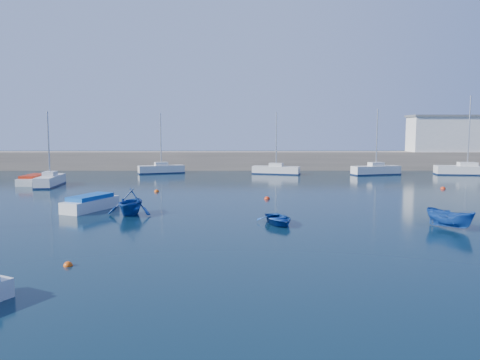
{
  "coord_description": "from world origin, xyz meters",
  "views": [
    {
      "loc": [
        -0.13,
        -22.09,
        5.82
      ],
      "look_at": [
        0.05,
        16.84,
        1.6
      ],
      "focal_mm": 35.0,
      "sensor_mm": 36.0,
      "label": 1
    }
  ],
  "objects_px": {
    "harbor_office": "(445,134)",
    "dinghy_center": "(278,219)",
    "sailboat_3": "(50,180)",
    "motorboat_2": "(34,180)",
    "sailboat_5": "(161,169)",
    "sailboat_8": "(467,170)",
    "motorboat_1": "(90,203)",
    "sailboat_6": "(276,170)",
    "dinghy_left": "(130,202)",
    "sailboat_7": "(376,170)",
    "dinghy_right": "(450,219)"
  },
  "relations": [
    {
      "from": "sailboat_8",
      "to": "dinghy_center",
      "type": "bearing_deg",
      "value": 146.98
    },
    {
      "from": "motorboat_2",
      "to": "sailboat_6",
      "type": "bearing_deg",
      "value": 22.77
    },
    {
      "from": "sailboat_6",
      "to": "dinghy_right",
      "type": "bearing_deg",
      "value": -150.29
    },
    {
      "from": "dinghy_center",
      "to": "dinghy_right",
      "type": "bearing_deg",
      "value": -20.74
    },
    {
      "from": "sailboat_3",
      "to": "motorboat_2",
      "type": "height_order",
      "value": "sailboat_3"
    },
    {
      "from": "harbor_office",
      "to": "sailboat_7",
      "type": "xyz_separation_m",
      "value": [
        -12.3,
        -8.13,
        -4.46
      ]
    },
    {
      "from": "sailboat_5",
      "to": "dinghy_left",
      "type": "height_order",
      "value": "sailboat_5"
    },
    {
      "from": "motorboat_2",
      "to": "dinghy_right",
      "type": "relative_size",
      "value": 1.62
    },
    {
      "from": "sailboat_3",
      "to": "motorboat_1",
      "type": "relative_size",
      "value": 1.59
    },
    {
      "from": "sailboat_5",
      "to": "sailboat_8",
      "type": "bearing_deg",
      "value": -113.34
    },
    {
      "from": "motorboat_2",
      "to": "dinghy_left",
      "type": "bearing_deg",
      "value": -51.2
    },
    {
      "from": "sailboat_8",
      "to": "motorboat_1",
      "type": "xyz_separation_m",
      "value": [
        -40.25,
        -26.42,
        -0.12
      ]
    },
    {
      "from": "motorboat_2",
      "to": "dinghy_left",
      "type": "relative_size",
      "value": 1.45
    },
    {
      "from": "sailboat_5",
      "to": "motorboat_2",
      "type": "height_order",
      "value": "sailboat_5"
    },
    {
      "from": "sailboat_6",
      "to": "dinghy_left",
      "type": "relative_size",
      "value": 2.37
    },
    {
      "from": "harbor_office",
      "to": "dinghy_center",
      "type": "distance_m",
      "value": 48.66
    },
    {
      "from": "dinghy_center",
      "to": "dinghy_left",
      "type": "xyz_separation_m",
      "value": [
        -9.82,
        3.22,
        0.58
      ]
    },
    {
      "from": "dinghy_right",
      "to": "sailboat_8",
      "type": "bearing_deg",
      "value": 29.05
    },
    {
      "from": "dinghy_center",
      "to": "dinghy_left",
      "type": "height_order",
      "value": "dinghy_left"
    },
    {
      "from": "dinghy_left",
      "to": "dinghy_right",
      "type": "relative_size",
      "value": 1.12
    },
    {
      "from": "sailboat_8",
      "to": "motorboat_1",
      "type": "relative_size",
      "value": 2.1
    },
    {
      "from": "sailboat_8",
      "to": "sailboat_7",
      "type": "bearing_deg",
      "value": 97.2
    },
    {
      "from": "sailboat_6",
      "to": "dinghy_left",
      "type": "bearing_deg",
      "value": 174.4
    },
    {
      "from": "sailboat_7",
      "to": "motorboat_1",
      "type": "xyz_separation_m",
      "value": [
        -28.49,
        -26.52,
        -0.11
      ]
    },
    {
      "from": "sailboat_6",
      "to": "dinghy_left",
      "type": "height_order",
      "value": "sailboat_6"
    },
    {
      "from": "sailboat_8",
      "to": "dinghy_left",
      "type": "bearing_deg",
      "value": 135.14
    },
    {
      "from": "sailboat_7",
      "to": "dinghy_right",
      "type": "height_order",
      "value": "sailboat_7"
    },
    {
      "from": "sailboat_8",
      "to": "sailboat_5",
      "type": "bearing_deg",
      "value": 94.59
    },
    {
      "from": "sailboat_7",
      "to": "harbor_office",
      "type": "bearing_deg",
      "value": -72.23
    },
    {
      "from": "sailboat_3",
      "to": "dinghy_right",
      "type": "bearing_deg",
      "value": -38.36
    },
    {
      "from": "sailboat_5",
      "to": "motorboat_1",
      "type": "relative_size",
      "value": 1.65
    },
    {
      "from": "motorboat_1",
      "to": "dinghy_right",
      "type": "xyz_separation_m",
      "value": [
        23.17,
        -6.42,
        0.06
      ]
    },
    {
      "from": "harbor_office",
      "to": "sailboat_7",
      "type": "bearing_deg",
      "value": -146.55
    },
    {
      "from": "dinghy_center",
      "to": "motorboat_1",
      "type": "bearing_deg",
      "value": 145.45
    },
    {
      "from": "sailboat_6",
      "to": "sailboat_3",
      "type": "bearing_deg",
      "value": 135.16
    },
    {
      "from": "sailboat_3",
      "to": "dinghy_left",
      "type": "relative_size",
      "value": 2.25
    },
    {
      "from": "sailboat_7",
      "to": "dinghy_right",
      "type": "xyz_separation_m",
      "value": [
        -5.33,
        -32.94,
        -0.05
      ]
    },
    {
      "from": "harbor_office",
      "to": "dinghy_center",
      "type": "bearing_deg",
      "value": -124.82
    },
    {
      "from": "sailboat_5",
      "to": "dinghy_center",
      "type": "xyz_separation_m",
      "value": [
        12.67,
        -33.67,
        -0.28
      ]
    },
    {
      "from": "sailboat_8",
      "to": "dinghy_right",
      "type": "relative_size",
      "value": 3.33
    },
    {
      "from": "sailboat_7",
      "to": "dinghy_center",
      "type": "height_order",
      "value": "sailboat_7"
    },
    {
      "from": "sailboat_8",
      "to": "dinghy_left",
      "type": "relative_size",
      "value": 2.97
    },
    {
      "from": "harbor_office",
      "to": "sailboat_5",
      "type": "bearing_deg",
      "value": -171.42
    },
    {
      "from": "motorboat_2",
      "to": "dinghy_left",
      "type": "height_order",
      "value": "dinghy_left"
    },
    {
      "from": "dinghy_right",
      "to": "dinghy_left",
      "type": "bearing_deg",
      "value": 133.67
    },
    {
      "from": "sailboat_5",
      "to": "motorboat_2",
      "type": "relative_size",
      "value": 1.61
    },
    {
      "from": "sailboat_3",
      "to": "sailboat_6",
      "type": "relative_size",
      "value": 0.95
    },
    {
      "from": "sailboat_7",
      "to": "dinghy_right",
      "type": "relative_size",
      "value": 2.77
    },
    {
      "from": "motorboat_2",
      "to": "dinghy_center",
      "type": "bearing_deg",
      "value": -41.12
    },
    {
      "from": "sailboat_7",
      "to": "dinghy_left",
      "type": "bearing_deg",
      "value": 122.78
    }
  ]
}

